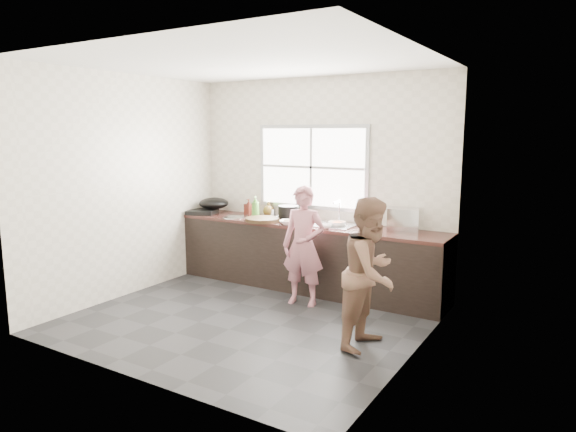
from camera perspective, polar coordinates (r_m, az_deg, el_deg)
The scene contains 30 objects.
floor at distance 5.70m, azimuth -4.34°, elevation -11.36°, with size 3.60×3.20×0.01m, color #262628.
ceiling at distance 5.38m, azimuth -4.71°, elevation 16.77°, with size 3.60×3.20×0.01m, color silver.
wall_back at distance 6.73m, azimuth 3.50°, elevation 3.72°, with size 3.60×0.01×2.70m, color beige.
wall_left at distance 6.59m, azimuth -17.39°, elevation 3.19°, with size 0.01×3.20×2.70m, color silver.
wall_right at distance 4.57m, azimuth 14.20°, elevation 0.78°, with size 0.01×3.20×2.70m, color beige.
wall_front at distance 4.19m, azimuth -17.44°, elevation -0.11°, with size 3.60×0.01×2.70m, color silver.
cabinet at distance 6.62m, azimuth 2.14°, elevation -4.63°, with size 3.60×0.62×0.82m, color black.
countertop at distance 6.53m, azimuth 2.17°, elevation -0.97°, with size 3.60×0.64×0.04m, color #331915.
sink at distance 6.36m, azimuth 4.92°, elevation -1.03°, with size 0.55×0.45×0.02m, color silver.
faucet at distance 6.52m, azimuth 5.72°, elevation 0.49°, with size 0.02×0.02×0.30m, color silver.
window_frame at distance 6.75m, azimuth 2.71°, elevation 5.45°, with size 1.60×0.05×1.10m, color #9EA0A5.
window_glazing at distance 6.73m, azimuth 2.60°, elevation 5.43°, with size 1.50×0.01×1.00m, color white.
woman at distance 5.97m, azimuth 1.74°, elevation -3.76°, with size 0.48×0.31×1.31m, color #B96F7B.
person_side at distance 4.85m, azimuth 9.20°, elevation -6.27°, with size 0.69×0.54×1.42m, color brown.
cutting_board at distance 6.66m, azimuth -2.84°, elevation -0.39°, with size 0.45×0.45×0.05m, color #2F2212.
cleaver at distance 6.77m, azimuth -0.74°, elevation -0.04°, with size 0.19×0.10×0.01m, color silver.
bowl_mince at distance 6.42m, azimuth 0.08°, elevation -0.70°, with size 0.23×0.23×0.06m, color white.
bowl_crabs at distance 6.28m, azimuth 5.48°, elevation -0.96°, with size 0.17×0.17×0.06m, color white.
bowl_held at distance 6.17m, azimuth 4.12°, elevation -1.10°, with size 0.20×0.20×0.06m, color white.
black_pot at distance 6.70m, azimuth 0.05°, elevation 0.33°, with size 0.27×0.27×0.19m, color black.
plate_food at distance 6.87m, azimuth -1.57°, elevation -0.20°, with size 0.21×0.21×0.02m, color silver.
bottle_green at distance 6.97m, azimuth -3.64°, elevation 1.04°, with size 0.11×0.11×0.29m, color #3F7727.
bottle_brown_tall at distance 7.16m, azimuth -4.37°, elevation 0.94°, with size 0.09×0.10×0.21m, color #421710.
bottle_brown_short at distance 7.08m, azimuth -2.17°, elevation 0.76°, with size 0.14×0.14×0.18m, color #443011.
glass_jar at distance 7.06m, azimuth -1.82°, elevation 0.37°, with size 0.07×0.07×0.09m, color white.
burner at distance 7.37m, azimuth -9.50°, elevation 0.48°, with size 0.38×0.38×0.06m, color black.
wok at distance 7.39m, azimuth -8.23°, elevation 1.41°, with size 0.42×0.42×0.16m, color black.
dish_rack at distance 6.16m, azimuth 12.65°, elevation -0.35°, with size 0.36×0.25×0.27m, color silver.
pot_lid_left at distance 6.95m, azimuth -6.12°, elevation -0.16°, with size 0.28×0.28×0.01m, color silver.
pot_lid_right at distance 6.99m, azimuth -4.23°, elevation -0.08°, with size 0.28×0.28×0.01m, color #AEB1B5.
Camera 1 is at (3.12, -4.32, 2.01)m, focal length 32.00 mm.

